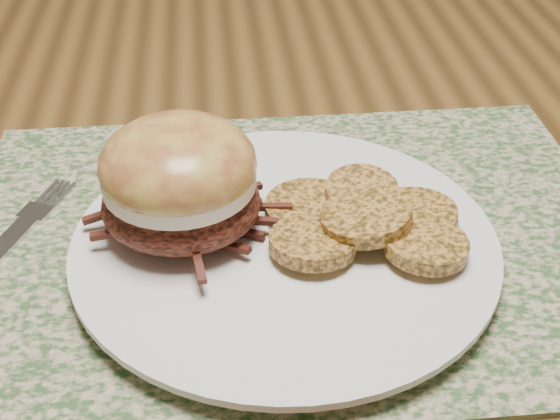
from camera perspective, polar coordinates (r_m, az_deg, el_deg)
The scene contains 6 objects.
dining_table at distance 0.83m, azimuth 14.23°, elevation 5.26°, with size 1.50×0.90×0.75m.
placemat at distance 0.53m, azimuth 1.16°, elevation -1.99°, with size 0.45×0.33×0.00m, color #33562C.
dinner_plate at distance 0.51m, azimuth 0.34°, elevation -2.79°, with size 0.26×0.26×0.02m, color white.
pork_sandwich at distance 0.49m, azimuth -7.37°, elevation 2.11°, with size 0.11×0.11×0.08m.
roasted_potatoes at distance 0.51m, azimuth 6.11°, elevation -0.72°, with size 0.14×0.13×0.03m.
fork at distance 0.55m, azimuth -19.77°, elevation -2.78°, with size 0.08×0.17×0.00m.
Camera 1 is at (-0.27, -0.67, 1.08)m, focal length 50.00 mm.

